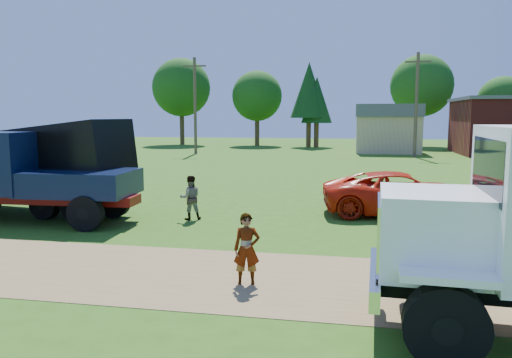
% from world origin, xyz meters
% --- Properties ---
extents(ground, '(140.00, 140.00, 0.00)m').
position_xyz_m(ground, '(0.00, 0.00, 0.00)').
color(ground, '#295512').
rests_on(ground, ground).
extents(dirt_track, '(120.00, 4.20, 0.01)m').
position_xyz_m(dirt_track, '(0.00, 0.00, 0.01)').
color(dirt_track, brown).
rests_on(dirt_track, ground).
extents(black_dump_truck, '(8.18, 3.44, 3.48)m').
position_xyz_m(black_dump_truck, '(-10.95, 6.16, 1.91)').
color(black_dump_truck, black).
rests_on(black_dump_truck, ground).
extents(navy_truck, '(7.18, 2.80, 3.06)m').
position_xyz_m(navy_truck, '(-10.28, 4.49, 1.56)').
color(navy_truck, maroon).
rests_on(navy_truck, ground).
extents(orange_pickup, '(5.89, 3.22, 1.56)m').
position_xyz_m(orange_pickup, '(2.42, 8.11, 0.78)').
color(orange_pickup, red).
rests_on(orange_pickup, ground).
extents(spectator_a, '(0.62, 0.47, 1.54)m').
position_xyz_m(spectator_a, '(-1.53, -0.35, 0.77)').
color(spectator_a, '#999999').
rests_on(spectator_a, ground).
extents(spectator_b, '(0.92, 0.85, 1.54)m').
position_xyz_m(spectator_b, '(-4.85, 5.86, 0.77)').
color(spectator_b, '#999999').
rests_on(spectator_b, ground).
extents(tan_shed, '(6.20, 5.40, 4.70)m').
position_xyz_m(tan_shed, '(4.00, 40.00, 2.42)').
color(tan_shed, tan).
rests_on(tan_shed, ground).
extents(utility_poles, '(42.20, 0.28, 9.00)m').
position_xyz_m(utility_poles, '(6.00, 35.00, 4.71)').
color(utility_poles, brown).
rests_on(utility_poles, ground).
extents(tree_row, '(54.31, 11.07, 11.70)m').
position_xyz_m(tree_row, '(4.29, 49.34, 6.86)').
color(tree_row, '#3E2A19').
rests_on(tree_row, ground).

